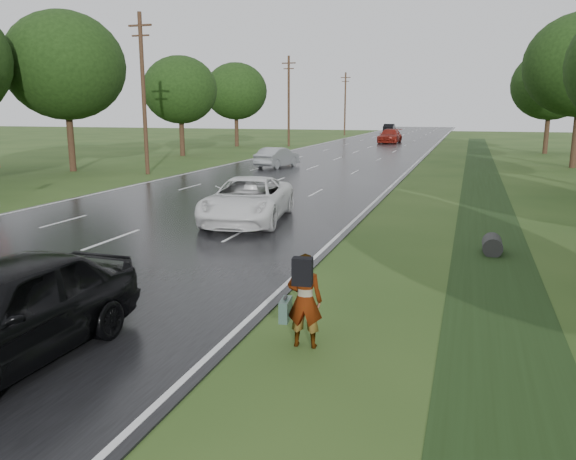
# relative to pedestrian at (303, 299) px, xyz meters

# --- Properties ---
(road) EXTENTS (14.00, 180.00, 0.04)m
(road) POSITION_rel_pedestrian_xyz_m (-8.12, 42.98, -0.85)
(road) COLOR black
(road) RESTS_ON ground
(edge_stripe_east) EXTENTS (0.12, 180.00, 0.01)m
(edge_stripe_east) POSITION_rel_pedestrian_xyz_m (-1.37, 42.98, -0.83)
(edge_stripe_east) COLOR silver
(edge_stripe_east) RESTS_ON road
(edge_stripe_west) EXTENTS (0.12, 180.00, 0.01)m
(edge_stripe_west) POSITION_rel_pedestrian_xyz_m (-14.87, 42.98, -0.83)
(edge_stripe_west) COLOR silver
(edge_stripe_west) RESTS_ON road
(center_line) EXTENTS (0.12, 180.00, 0.01)m
(center_line) POSITION_rel_pedestrian_xyz_m (-8.12, 42.98, -0.83)
(center_line) COLOR silver
(center_line) RESTS_ON road
(drainage_ditch) EXTENTS (2.20, 120.00, 0.56)m
(drainage_ditch) POSITION_rel_pedestrian_xyz_m (3.38, 16.69, -0.84)
(drainage_ditch) COLOR black
(drainage_ditch) RESTS_ON ground
(utility_pole_mid) EXTENTS (1.60, 0.26, 10.00)m
(utility_pole_mid) POSITION_rel_pedestrian_xyz_m (-17.32, 22.98, 4.32)
(utility_pole_mid) COLOR #3C2418
(utility_pole_mid) RESTS_ON ground
(utility_pole_far) EXTENTS (1.60, 0.26, 10.00)m
(utility_pole_far) POSITION_rel_pedestrian_xyz_m (-17.32, 52.98, 4.32)
(utility_pole_far) COLOR #3C2418
(utility_pole_far) RESTS_ON ground
(utility_pole_distant) EXTENTS (1.60, 0.26, 10.00)m
(utility_pole_distant) POSITION_rel_pedestrian_xyz_m (-17.32, 82.98, 4.32)
(utility_pole_distant) COLOR #3C2418
(utility_pole_distant) RESTS_ON ground
(tree_east_f) EXTENTS (7.20, 7.20, 9.62)m
(tree_east_f) POSITION_rel_pedestrian_xyz_m (9.38, 49.98, 5.50)
(tree_east_f) COLOR #3C2418
(tree_east_f) RESTS_ON ground
(tree_west_c) EXTENTS (7.80, 7.80, 10.43)m
(tree_west_c) POSITION_rel_pedestrian_xyz_m (-23.12, 22.98, 6.04)
(tree_west_c) COLOR #3C2418
(tree_west_c) RESTS_ON ground
(tree_west_d) EXTENTS (6.60, 6.60, 8.80)m
(tree_west_d) POSITION_rel_pedestrian_xyz_m (-22.32, 36.98, 4.95)
(tree_west_d) COLOR #3C2418
(tree_west_d) RESTS_ON ground
(tree_west_f) EXTENTS (7.00, 7.00, 9.29)m
(tree_west_f) POSITION_rel_pedestrian_xyz_m (-22.92, 50.98, 5.26)
(tree_west_f) COLOR #3C2418
(tree_west_f) RESTS_ON ground
(pedestrian) EXTENTS (0.80, 0.66, 1.69)m
(pedestrian) POSITION_rel_pedestrian_xyz_m (0.00, 0.00, 0.00)
(pedestrian) COLOR #A5998C
(pedestrian) RESTS_ON ground
(white_pickup) EXTENTS (3.49, 6.12, 1.61)m
(white_pickup) POSITION_rel_pedestrian_xyz_m (-5.12, 10.12, -0.03)
(white_pickup) COLOR white
(white_pickup) RESTS_ON road
(dark_sedan) EXTENTS (2.18, 5.22, 1.76)m
(dark_sedan) POSITION_rel_pedestrian_xyz_m (-4.35, -2.24, 0.05)
(dark_sedan) COLOR black
(dark_sedan) RESTS_ON road
(silver_sedan) EXTENTS (2.23, 4.51, 1.42)m
(silver_sedan) POSITION_rel_pedestrian_xyz_m (-10.62, 29.48, -0.12)
(silver_sedan) COLOR gray
(silver_sedan) RESTS_ON road
(far_car_red) EXTENTS (2.60, 6.00, 1.72)m
(far_car_red) POSITION_rel_pedestrian_xyz_m (-7.12, 62.76, 0.03)
(far_car_red) COLOR maroon
(far_car_red) RESTS_ON road
(far_car_dark) EXTENTS (1.88, 5.11, 1.67)m
(far_car_dark) POSITION_rel_pedestrian_xyz_m (-11.18, 91.78, 0.00)
(far_car_dark) COLOR black
(far_car_dark) RESTS_ON road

